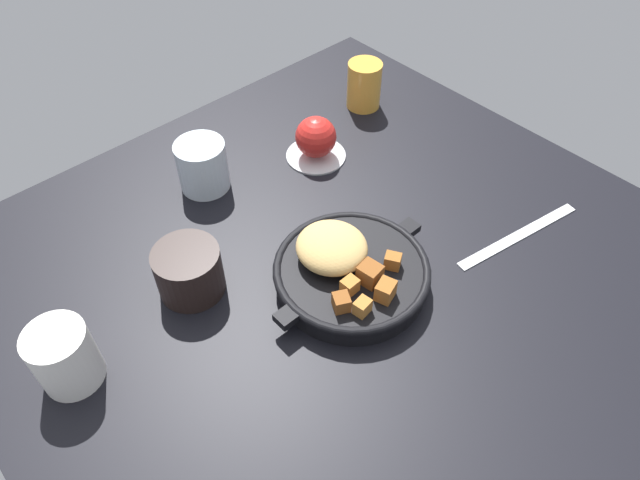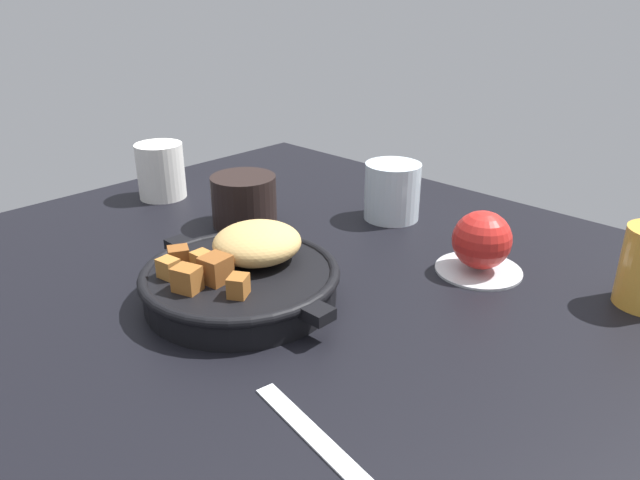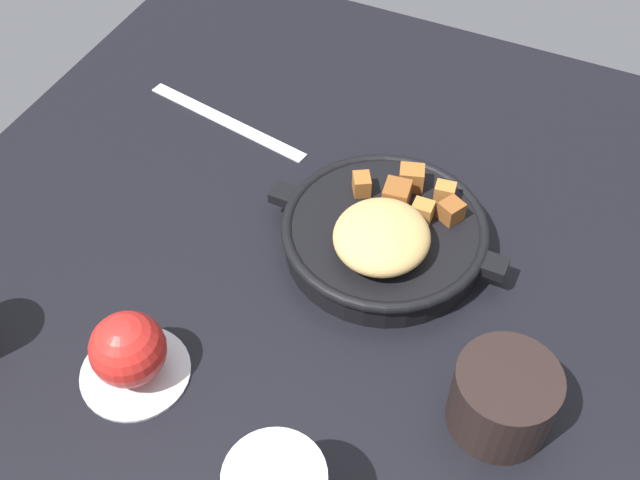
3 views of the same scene
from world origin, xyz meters
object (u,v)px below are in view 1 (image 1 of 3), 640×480
water_glass_short (202,166)px  ceramic_mug_white (64,357)px  butter_knife (519,235)px  red_apple (316,137)px  juice_glass_amber (364,85)px  coffee_mug_dark (189,271)px  cast_iron_skillet (349,270)px

water_glass_short → ceramic_mug_white: (-31.26, -17.70, 0.23)cm
butter_knife → red_apple: bearing=115.8°
water_glass_short → red_apple: bearing=-19.9°
butter_knife → water_glass_short: (-27.47, 40.34, 3.83)cm
juice_glass_amber → ceramic_mug_white: bearing=-166.0°
coffee_mug_dark → ceramic_mug_white: 18.10cm
butter_knife → water_glass_short: size_ratio=2.83×
cast_iron_skillet → red_apple: same height
coffee_mug_dark → water_glass_short: 20.79cm
juice_glass_amber → coffee_mug_dark: bearing=-162.9°
red_apple → coffee_mug_dark: (-31.16, -9.52, -0.54)cm
coffee_mug_dark → juice_glass_amber: juice_glass_amber is taller
butter_knife → ceramic_mug_white: (-58.73, 22.64, 4.06)cm
butter_knife → coffee_mug_dark: (-40.73, 24.34, 3.29)cm
cast_iron_skillet → red_apple: (14.99, 23.11, 1.35)cm
cast_iron_skillet → juice_glass_amber: 42.38cm
coffee_mug_dark → juice_glass_amber: size_ratio=1.05×
butter_knife → coffee_mug_dark: coffee_mug_dark is taller
butter_knife → water_glass_short: 48.95cm
red_apple → butter_knife: bearing=-74.2°
butter_knife → ceramic_mug_white: size_ratio=2.67×
coffee_mug_dark → juice_glass_amber: (47.66, 14.71, 0.80)cm
coffee_mug_dark → water_glass_short: size_ratio=1.11×
juice_glass_amber → cast_iron_skillet: bearing=-138.1°
ceramic_mug_white → cast_iron_skillet: bearing=-19.2°
red_apple → coffee_mug_dark: 32.58cm
butter_knife → ceramic_mug_white: bearing=168.9°
water_glass_short → ceramic_mug_white: size_ratio=0.95×
butter_knife → ceramic_mug_white: 63.07cm
butter_knife → juice_glass_amber: bearing=90.0°
butter_knife → coffee_mug_dark: bearing=159.2°
red_apple → coffee_mug_dark: red_apple is taller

